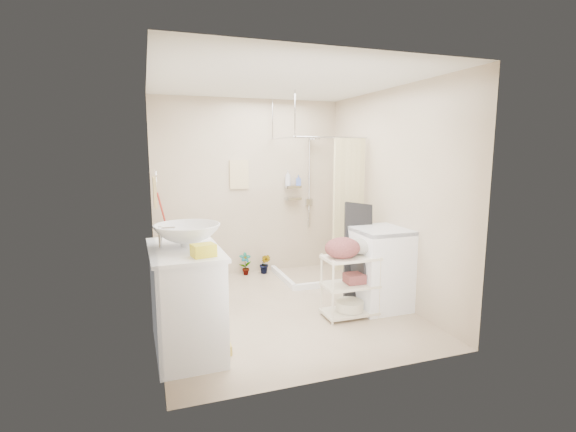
# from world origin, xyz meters

# --- Properties ---
(floor) EXTENTS (3.20, 3.20, 0.00)m
(floor) POSITION_xyz_m (0.00, 0.00, 0.00)
(floor) COLOR #C0AC90
(floor) RESTS_ON ground
(ceiling) EXTENTS (2.80, 3.20, 0.04)m
(ceiling) POSITION_xyz_m (0.00, 0.00, 2.60)
(ceiling) COLOR silver
(ceiling) RESTS_ON ground
(wall_back) EXTENTS (2.80, 0.04, 2.60)m
(wall_back) POSITION_xyz_m (0.00, 1.60, 1.30)
(wall_back) COLOR #C6B499
(wall_back) RESTS_ON ground
(wall_front) EXTENTS (2.80, 0.04, 2.60)m
(wall_front) POSITION_xyz_m (0.00, -1.60, 1.30)
(wall_front) COLOR #C6B499
(wall_front) RESTS_ON ground
(wall_left) EXTENTS (0.04, 3.20, 2.60)m
(wall_left) POSITION_xyz_m (-1.40, 0.00, 1.30)
(wall_left) COLOR #C6B499
(wall_left) RESTS_ON ground
(wall_right) EXTENTS (0.04, 3.20, 2.60)m
(wall_right) POSITION_xyz_m (1.40, 0.00, 1.30)
(wall_right) COLOR #C6B499
(wall_right) RESTS_ON ground
(vanity) EXTENTS (0.65, 1.13, 0.98)m
(vanity) POSITION_xyz_m (-1.16, -0.66, 0.49)
(vanity) COLOR white
(vanity) RESTS_ON ground
(sink) EXTENTS (0.65, 0.65, 0.21)m
(sink) POSITION_xyz_m (-1.12, -0.62, 1.08)
(sink) COLOR silver
(sink) RESTS_ON vanity
(counter_basket) EXTENTS (0.22, 0.18, 0.11)m
(counter_basket) POSITION_xyz_m (-1.03, -1.04, 1.03)
(counter_basket) COLOR yellow
(counter_basket) RESTS_ON vanity
(floor_basket) EXTENTS (0.24, 0.19, 0.13)m
(floor_basket) POSITION_xyz_m (-0.87, -0.89, 0.06)
(floor_basket) COLOR gold
(floor_basket) RESTS_ON ground
(toilet) EXTENTS (0.77, 0.45, 0.77)m
(toilet) POSITION_xyz_m (-1.04, 0.46, 0.38)
(toilet) COLOR white
(toilet) RESTS_ON ground
(mop) EXTENTS (0.16, 0.16, 1.28)m
(mop) POSITION_xyz_m (-1.22, 1.49, 0.64)
(mop) COLOR #A22A20
(mop) RESTS_ON ground
(potted_plant_a) EXTENTS (0.19, 0.13, 0.34)m
(potted_plant_a) POSITION_xyz_m (-0.11, 1.46, 0.17)
(potted_plant_a) COLOR #9A4B20
(potted_plant_a) RESTS_ON ground
(potted_plant_b) EXTENTS (0.21, 0.20, 0.30)m
(potted_plant_b) POSITION_xyz_m (0.19, 1.43, 0.15)
(potted_plant_b) COLOR brown
(potted_plant_b) RESTS_ON ground
(hanging_towel) EXTENTS (0.28, 0.03, 0.42)m
(hanging_towel) POSITION_xyz_m (-0.15, 1.58, 1.50)
(hanging_towel) COLOR beige
(hanging_towel) RESTS_ON wall_back
(towel_ring) EXTENTS (0.04, 0.22, 0.34)m
(towel_ring) POSITION_xyz_m (-1.38, -0.20, 1.47)
(towel_ring) COLOR #D4BB78
(towel_ring) RESTS_ON wall_left
(tp_holder) EXTENTS (0.08, 0.12, 0.14)m
(tp_holder) POSITION_xyz_m (-1.36, 0.05, 0.72)
(tp_holder) COLOR white
(tp_holder) RESTS_ON wall_left
(shower) EXTENTS (1.10, 1.10, 2.10)m
(shower) POSITION_xyz_m (0.85, 1.05, 1.05)
(shower) COLOR white
(shower) RESTS_ON ground
(shampoo_bottle_a) EXTENTS (0.11, 0.12, 0.23)m
(shampoo_bottle_a) POSITION_xyz_m (0.59, 1.53, 1.44)
(shampoo_bottle_a) COLOR silver
(shampoo_bottle_a) RESTS_ON shower
(shampoo_bottle_b) EXTENTS (0.09, 0.09, 0.16)m
(shampoo_bottle_b) POSITION_xyz_m (0.76, 1.51, 1.40)
(shampoo_bottle_b) COLOR #485FB3
(shampoo_bottle_b) RESTS_ON shower
(washing_machine) EXTENTS (0.65, 0.67, 0.95)m
(washing_machine) POSITION_xyz_m (1.14, -0.29, 0.48)
(washing_machine) COLOR white
(washing_machine) RESTS_ON ground
(laundry_rack) EXTENTS (0.61, 0.36, 0.83)m
(laundry_rack) POSITION_xyz_m (0.65, -0.46, 0.42)
(laundry_rack) COLOR silver
(laundry_rack) RESTS_ON ground
(ironing_board) EXTENTS (0.36, 0.12, 1.27)m
(ironing_board) POSITION_xyz_m (0.92, -0.12, 0.63)
(ironing_board) COLOR black
(ironing_board) RESTS_ON ground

